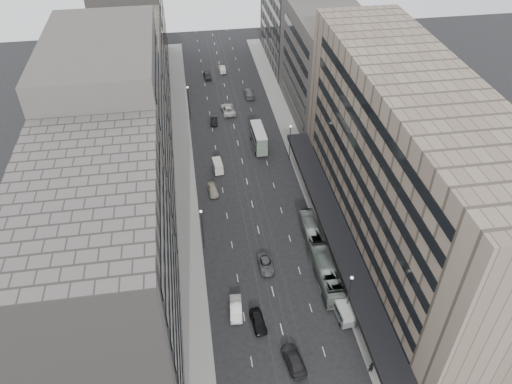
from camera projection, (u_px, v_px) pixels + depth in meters
ground at (274, 296)px, 75.68m from camera, size 220.00×220.00×0.00m
sidewalk_right at (297, 152)px, 105.97m from camera, size 4.00×125.00×0.15m
sidewalk_left at (184, 162)px, 103.07m from camera, size 4.00×125.00×0.15m
department_store at (406, 173)px, 75.08m from camera, size 19.20×60.00×30.00m
building_right_mid at (327, 67)px, 110.83m from camera, size 15.00×28.00×24.00m
building_right_far at (298, 13)px, 132.69m from camera, size 15.00×32.00×28.00m
building_left_a at (107, 289)px, 57.52m from camera, size 15.00×28.00×30.00m
building_left_b at (117, 146)px, 77.07m from camera, size 15.00×26.00×34.00m
building_left_c at (129, 92)px, 100.69m from camera, size 15.00×28.00×25.00m
building_left_d at (134, 26)px, 125.17m from camera, size 15.00×38.00×28.00m
lamp_right_near at (349, 292)px, 69.74m from camera, size 0.44×0.44×8.32m
lamp_right_far at (290, 139)px, 100.56m from camera, size 0.44×0.44×8.32m
lamp_left_near at (202, 225)px, 80.49m from camera, size 0.44×0.44×8.32m
lamp_left_far at (189, 99)px, 113.62m from camera, size 0.44×0.44×8.32m
bus_near at (326, 273)px, 77.05m from camera, size 2.84×12.07×3.36m
bus_far at (311, 232)px, 84.69m from camera, size 2.80×10.26×2.83m
double_decker at (259, 138)px, 105.89m from camera, size 2.70×8.31×4.52m
vw_microbus at (343, 310)px, 71.90m from camera, size 2.55×4.96×2.59m
panel_van at (218, 166)px, 99.91m from camera, size 2.09×3.86×2.36m
sedan_0 at (258, 321)px, 71.21m from camera, size 2.31×4.74×1.56m
sedan_1 at (236, 308)px, 72.92m from camera, size 2.10×5.00×1.61m
sedan_2 at (266, 264)px, 79.91m from camera, size 2.24×4.80×1.33m
sedan_3 at (294, 360)px, 66.31m from camera, size 2.98×5.80×1.61m
sedan_4 at (213, 190)px, 94.84m from camera, size 2.06×4.49×1.49m
sedan_5 at (214, 120)px, 114.93m from camera, size 1.84×4.42×1.42m
sedan_6 at (228, 109)px, 118.67m from camera, size 3.28×6.37×1.72m
sedan_7 at (249, 93)px, 125.12m from camera, size 2.41×5.79×1.67m
sedan_8 at (207, 75)px, 133.00m from camera, size 2.20×4.72×1.56m
sedan_9 at (222, 69)px, 136.20m from camera, size 1.60×4.58×1.51m
pedestrian at (371, 367)px, 65.11m from camera, size 0.72×0.49×1.93m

